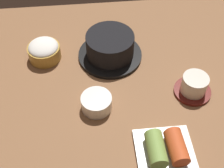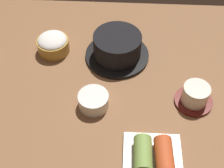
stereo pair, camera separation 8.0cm
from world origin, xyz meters
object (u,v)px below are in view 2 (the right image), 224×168
Objects in this scene: rice_bowl at (53,44)px; kimchi_plate at (153,157)px; stone_pot at (117,47)px; banchan_cup_center at (93,100)px; tea_cup_with_saucer at (195,96)px.

rice_bowl is 44.47cm from kimchi_plate.
stone_pot is 2.38× the size of banchan_cup_center.
stone_pot reaches higher than rice_bowl.
tea_cup_with_saucer reaches higher than banchan_cup_center.
banchan_cup_center is (13.71, -19.56, -0.78)cm from rice_bowl.
stone_pot is at bearing 74.00° from banchan_cup_center.
tea_cup_with_saucer is 20.49cm from kimchi_plate.
stone_pot is 1.99× the size of rice_bowl.
rice_bowl is 1.20× the size of banchan_cup_center.
stone_pot is 18.98cm from banchan_cup_center.
banchan_cup_center is at bearing -54.97° from rice_bowl.
kimchi_plate is at bearing -122.80° from tea_cup_with_saucer.
rice_bowl is 42.92cm from tea_cup_with_saucer.
kimchi_plate is (14.55, -14.76, -0.04)cm from banchan_cup_center.
banchan_cup_center is 0.59× the size of kimchi_plate.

